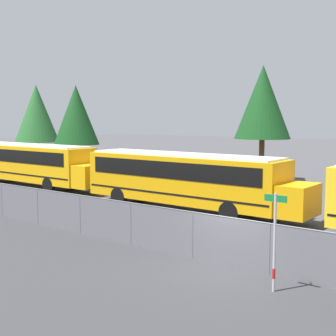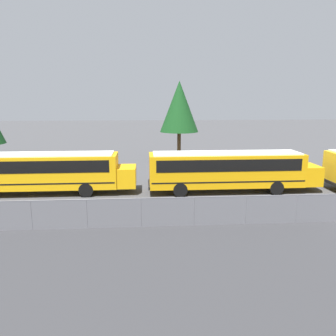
% 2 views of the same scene
% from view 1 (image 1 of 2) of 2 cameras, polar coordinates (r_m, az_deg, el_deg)
% --- Properties ---
extents(ground_plane, '(200.00, 200.00, 0.00)m').
position_cam_1_polar(ground_plane, '(16.67, 7.40, -11.76)').
color(ground_plane, '#424244').
extents(road_strip, '(158.80, 12.00, 0.01)m').
position_cam_1_polar(road_strip, '(12.23, -7.86, -18.58)').
color(road_strip, '#333335').
rests_on(road_strip, ground_plane).
extents(fence, '(124.87, 0.07, 1.73)m').
position_cam_1_polar(fence, '(16.42, 7.43, -8.82)').
color(fence, '#9EA0A5').
rests_on(fence, ground_plane).
extents(school_bus_2, '(13.53, 2.56, 3.17)m').
position_cam_1_polar(school_bus_2, '(36.22, -16.30, 0.78)').
color(school_bus_2, '#EDA80F').
rests_on(school_bus_2, ground_plane).
extents(school_bus_3, '(13.53, 2.56, 3.17)m').
position_cam_1_polar(school_bus_3, '(25.59, 2.21, -1.09)').
color(school_bus_3, orange).
rests_on(school_bus_3, ground_plane).
extents(street_sign, '(0.70, 0.09, 2.94)m').
position_cam_1_polar(street_sign, '(14.14, 12.87, -8.55)').
color(street_sign, '#B7B7BC').
rests_on(street_sign, ground_plane).
extents(tree_0, '(4.54, 4.54, 9.34)m').
position_cam_1_polar(tree_0, '(38.79, 11.47, 7.84)').
color(tree_0, '#51381E').
rests_on(tree_0, ground_plane).
extents(tree_1, '(5.06, 5.06, 8.75)m').
position_cam_1_polar(tree_1, '(53.23, -11.13, 6.35)').
color(tree_1, '#51381E').
rests_on(tree_1, ground_plane).
extents(tree_2, '(5.57, 5.57, 9.33)m').
position_cam_1_polar(tree_2, '(61.82, -15.74, 6.41)').
color(tree_2, '#51381E').
rests_on(tree_2, ground_plane).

